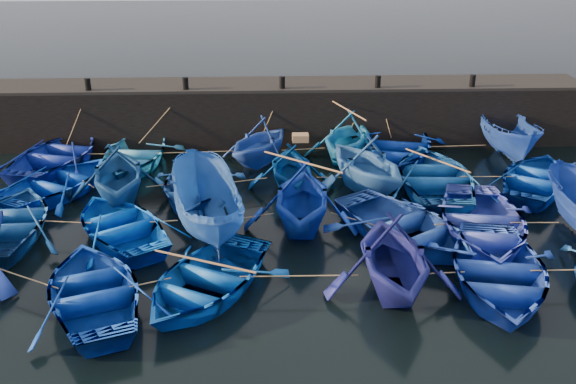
{
  "coord_description": "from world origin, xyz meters",
  "views": [
    {
      "loc": [
        -0.75,
        -16.59,
        9.39
      ],
      "look_at": [
        0.0,
        3.2,
        0.7
      ],
      "focal_mm": 40.0,
      "sensor_mm": 36.0,
      "label": 1
    }
  ],
  "objects_px": {
    "boat_0": "(58,154)",
    "boat_8": "(195,185)",
    "wooden_crate": "(300,138)",
    "boat_13": "(10,222)"
  },
  "relations": [
    {
      "from": "boat_0",
      "to": "boat_13",
      "type": "xyz_separation_m",
      "value": [
        0.22,
        -5.99,
        -0.04
      ]
    },
    {
      "from": "boat_0",
      "to": "boat_8",
      "type": "distance_m",
      "value": 6.55
    },
    {
      "from": "boat_13",
      "to": "wooden_crate",
      "type": "relative_size",
      "value": 8.61
    },
    {
      "from": "boat_8",
      "to": "wooden_crate",
      "type": "relative_size",
      "value": 8.38
    },
    {
      "from": "wooden_crate",
      "to": "boat_8",
      "type": "bearing_deg",
      "value": -172.92
    },
    {
      "from": "boat_0",
      "to": "wooden_crate",
      "type": "bearing_deg",
      "value": 178.45
    },
    {
      "from": "boat_13",
      "to": "wooden_crate",
      "type": "bearing_deg",
      "value": -164.47
    },
    {
      "from": "boat_0",
      "to": "wooden_crate",
      "type": "xyz_separation_m",
      "value": [
        9.45,
        -2.77,
        1.52
      ]
    },
    {
      "from": "boat_8",
      "to": "wooden_crate",
      "type": "bearing_deg",
      "value": 9.08
    },
    {
      "from": "boat_13",
      "to": "wooden_crate",
      "type": "distance_m",
      "value": 9.9
    }
  ]
}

